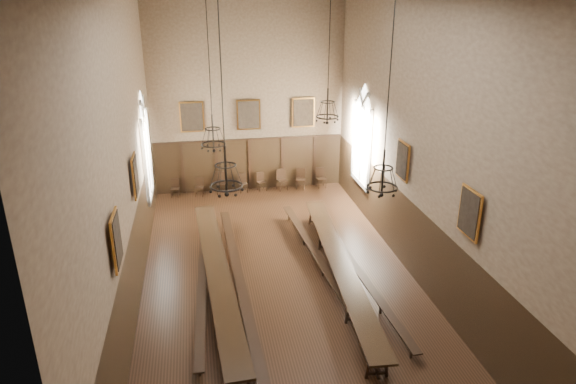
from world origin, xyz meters
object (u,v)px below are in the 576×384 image
object	(u,v)px
chair_3	(243,187)
chandelier_front_right	(383,175)
chair_2	(222,187)
chandelier_front_left	(226,174)
chair_1	(199,190)
chandelier_back_right	(327,109)
bench_left_inner	(239,281)
bench_right_inner	(323,268)
table_left	(217,279)
table_right	(339,271)
chandelier_back_left	(213,135)
chair_0	(175,191)
chair_5	(282,184)
bench_right_outer	(357,272)
chair_6	(301,183)
bench_left_outer	(202,280)
chair_4	(262,185)
chair_7	(321,182)

from	to	relation	value
chair_3	chandelier_front_right	world-z (taller)	chandelier_front_right
chair_2	chandelier_front_left	size ratio (longest dim) A/B	0.23
chair_1	chandelier_back_right	size ratio (longest dim) A/B	0.20
bench_left_inner	chair_2	distance (m)	8.74
bench_right_inner	table_left	bearing A→B (deg)	-175.43
table_right	chandelier_back_left	xyz separation A→B (m)	(-3.81, 2.48, 4.18)
bench_left_inner	chair_0	world-z (taller)	chair_0
chandelier_front_left	chandelier_front_right	xyz separation A→B (m)	(4.04, -0.05, -0.26)
chair_5	chandelier_front_left	distance (m)	12.47
table_right	table_left	bearing A→B (deg)	177.57
table_left	chair_3	world-z (taller)	chair_3
chair_5	chandelier_front_left	size ratio (longest dim) A/B	0.22
table_right	chandelier_front_left	distance (m)	6.24
chair_0	chair_5	size ratio (longest dim) A/B	0.84
table_left	chandelier_back_right	xyz separation A→B (m)	(4.25, 2.92, 4.76)
bench_right_inner	bench_right_outer	world-z (taller)	bench_right_inner
bench_right_inner	chandelier_back_left	xyz separation A→B (m)	(-3.38, 2.02, 4.28)
chair_1	chair_5	xyz separation A→B (m)	(3.99, 0.07, 0.05)
chandelier_back_left	bench_left_inner	bearing A→B (deg)	-77.90
chair_6	chandelier_back_left	distance (m)	8.76
chandelier_back_left	chandelier_back_right	size ratio (longest dim) A/B	1.15
table_right	bench_left_outer	xyz separation A→B (m)	(-4.47, 0.47, -0.14)
bench_left_inner	chandelier_back_left	world-z (taller)	chandelier_back_left
table_left	chair_5	xyz separation A→B (m)	(3.57, 8.61, -0.10)
bench_right_outer	chair_2	xyz separation A→B (m)	(-4.00, 8.77, 0.06)
chair_4	chair_6	xyz separation A→B (m)	(1.91, -0.08, 0.03)
table_right	bench_right_inner	distance (m)	0.64
chandelier_front_right	chair_4	bearing A→B (deg)	98.88
bench_left_inner	chandelier_front_right	size ratio (longest dim) A/B	2.17
bench_right_inner	chandelier_front_left	bearing A→B (deg)	-139.14
bench_right_inner	chandelier_front_right	size ratio (longest dim) A/B	2.10
bench_right_outer	chair_1	world-z (taller)	chair_1
chandelier_back_right	chair_6	bearing A→B (deg)	87.60
chair_3	bench_right_outer	bearing A→B (deg)	-80.74
bench_right_outer	chair_5	distance (m)	8.77
chandelier_front_right	bench_right_inner	bearing A→B (deg)	105.30
chair_4	chandelier_back_left	distance (m)	8.07
chair_0	chair_7	bearing A→B (deg)	6.10
bench_left_outer	chair_3	xyz separation A→B (m)	(2.14, 8.37, 0.00)
table_right	chair_5	xyz separation A→B (m)	(-0.42, 8.78, -0.09)
chair_0	chair_6	world-z (taller)	chair_6
table_left	chair_7	world-z (taller)	chair_7
bench_left_outer	chair_5	xyz separation A→B (m)	(4.05, 8.32, 0.05)
chair_2	bench_right_outer	bearing A→B (deg)	-61.51
chair_6	chair_5	bearing A→B (deg)	-164.45
chandelier_back_right	chair_1	bearing A→B (deg)	129.71
chair_7	chandelier_front_right	world-z (taller)	chandelier_front_right
chandelier_back_right	chandelier_front_left	bearing A→B (deg)	-125.96
chair_0	chair_2	bearing A→B (deg)	8.04
chair_3	chandelier_back_right	bearing A→B (deg)	-75.21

